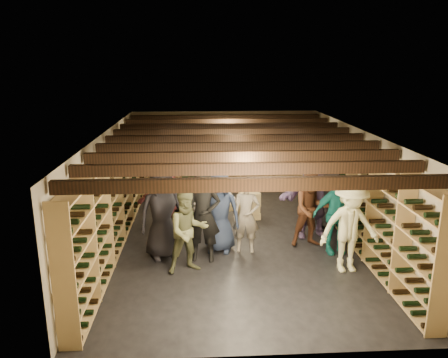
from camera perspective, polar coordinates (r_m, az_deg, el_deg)
name	(u,v)px	position (r m, az deg, el deg)	size (l,w,h in m)	color
ground	(235,239)	(9.83, 1.48, -7.83)	(8.00, 8.00, 0.00)	black
walls	(236,187)	(9.43, 1.53, -1.10)	(5.52, 8.02, 2.40)	tan
ceiling	(236,132)	(9.17, 1.58, 6.12)	(5.50, 8.00, 0.01)	beige
ceiling_joists	(236,139)	(9.19, 1.57, 5.26)	(5.40, 7.12, 0.18)	black
wine_rack_left	(116,195)	(9.60, -13.96, -2.03)	(0.32, 7.50, 2.15)	tan
wine_rack_right	(352,191)	(10.00, 16.36, -1.51)	(0.32, 7.50, 2.15)	tan
wine_rack_back	(225,156)	(13.17, 0.15, 3.03)	(4.70, 0.30, 2.15)	tan
crate_stack_left	(249,206)	(10.96, 3.32, -3.48)	(0.54, 0.40, 0.68)	tan
crate_stack_right	(206,205)	(11.27, -2.42, -3.40)	(0.57, 0.46, 0.51)	tan
crate_loose	(230,206)	(11.70, 0.74, -3.56)	(0.50, 0.33, 0.17)	tan
person_0	(162,212)	(8.76, -8.10, -4.33)	(0.92, 0.60, 1.88)	black
person_1	(203,216)	(8.52, -2.73, -4.79)	(0.68, 0.45, 1.86)	black
person_2	(188,231)	(8.14, -4.72, -6.80)	(0.78, 0.61, 1.61)	brown
person_3	(350,227)	(8.43, 16.10, -6.04)	(1.13, 0.65, 1.75)	#ECECB2
person_4	(336,215)	(9.18, 14.40, -4.52)	(0.96, 0.40, 1.64)	#16736E
person_5	(168,200)	(10.07, -7.34, -2.71)	(1.43, 0.46, 1.54)	maroon
person_6	(219,211)	(8.97, -0.60, -4.25)	(0.84, 0.55, 1.72)	#202A44
person_7	(246,216)	(8.97, 2.91, -4.85)	(0.56, 0.37, 1.54)	gray
person_8	(311,209)	(9.39, 11.33, -3.84)	(0.81, 0.63, 1.66)	#4D2A18
person_9	(215,194)	(10.09, -1.24, -2.02)	(1.11, 0.64, 1.72)	#AAA19A
person_10	(196,187)	(10.74, -3.65, -1.03)	(1.00, 0.41, 1.70)	#254B2C
person_11	(314,197)	(9.88, 11.69, -2.33)	(1.71, 0.55, 1.85)	slate
person_12	(326,189)	(10.53, 13.13, -1.23)	(0.92, 0.60, 1.88)	#323135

